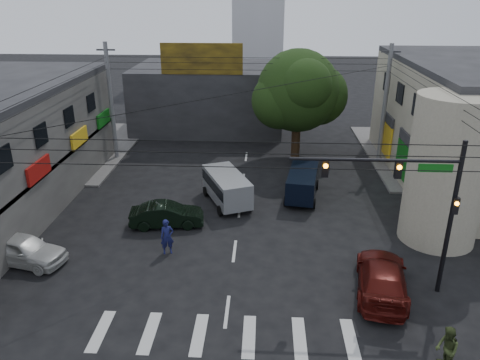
# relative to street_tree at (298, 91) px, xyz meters

# --- Properties ---
(ground) EXTENTS (160.00, 160.00, 0.00)m
(ground) POSITION_rel_street_tree_xyz_m (-4.00, -17.00, -5.47)
(ground) COLOR black
(ground) RESTS_ON ground
(sidewalk_far_left) EXTENTS (16.00, 16.00, 0.15)m
(sidewalk_far_left) POSITION_rel_street_tree_xyz_m (-22.00, 1.00, -5.40)
(sidewalk_far_left) COLOR #514F4C
(sidewalk_far_left) RESTS_ON ground
(sidewalk_far_right) EXTENTS (16.00, 16.00, 0.15)m
(sidewalk_far_right) POSITION_rel_street_tree_xyz_m (14.00, 1.00, -5.40)
(sidewalk_far_right) COLOR #514F4C
(sidewalk_far_right) RESTS_ON ground
(corner_column) EXTENTS (4.00, 4.00, 8.00)m
(corner_column) POSITION_rel_street_tree_xyz_m (7.00, -13.00, -1.47)
(corner_column) COLOR gray
(corner_column) RESTS_ON ground
(building_far) EXTENTS (14.00, 10.00, 6.00)m
(building_far) POSITION_rel_street_tree_xyz_m (-8.00, 9.00, -2.47)
(building_far) COLOR #232326
(building_far) RESTS_ON ground
(billboard) EXTENTS (7.00, 0.30, 2.60)m
(billboard) POSITION_rel_street_tree_xyz_m (-8.00, 4.10, 1.83)
(billboard) COLOR olive
(billboard) RESTS_ON building_far
(street_tree) EXTENTS (6.40, 6.40, 8.70)m
(street_tree) POSITION_rel_street_tree_xyz_m (0.00, 0.00, 0.00)
(street_tree) COLOR black
(street_tree) RESTS_ON ground
(traffic_gantry) EXTENTS (7.10, 0.35, 7.20)m
(traffic_gantry) POSITION_rel_street_tree_xyz_m (3.82, -18.00, -0.64)
(traffic_gantry) COLOR black
(traffic_gantry) RESTS_ON ground
(utility_pole_far_left) EXTENTS (0.32, 0.32, 9.20)m
(utility_pole_far_left) POSITION_rel_street_tree_xyz_m (-14.50, -1.00, -0.87)
(utility_pole_far_left) COLOR #59595B
(utility_pole_far_left) RESTS_ON ground
(utility_pole_far_right) EXTENTS (0.32, 0.32, 9.20)m
(utility_pole_far_right) POSITION_rel_street_tree_xyz_m (6.50, -1.00, -0.87)
(utility_pole_far_right) COLOR #59595B
(utility_pole_far_right) RESTS_ON ground
(dark_sedan) EXTENTS (2.58, 4.61, 1.39)m
(dark_sedan) POSITION_rel_street_tree_xyz_m (-8.09, -12.34, -4.78)
(dark_sedan) COLOR black
(dark_sedan) RESTS_ON ground
(white_compact) EXTENTS (3.78, 5.24, 1.51)m
(white_compact) POSITION_rel_street_tree_xyz_m (-14.50, -16.66, -4.72)
(white_compact) COLOR beige
(white_compact) RESTS_ON ground
(maroon_sedan) EXTENTS (3.97, 6.04, 1.54)m
(maroon_sedan) POSITION_rel_street_tree_xyz_m (2.87, -18.20, -4.70)
(maroon_sedan) COLOR #430C09
(maroon_sedan) RESTS_ON ground
(silver_minivan) EXTENTS (5.96, 5.22, 1.97)m
(silver_minivan) POSITION_rel_street_tree_xyz_m (-4.88, -9.05, -4.49)
(silver_minivan) COLOR gray
(silver_minivan) RESTS_ON ground
(navy_van) EXTENTS (5.15, 3.16, 1.85)m
(navy_van) POSITION_rel_street_tree_xyz_m (0.01, -7.86, -4.55)
(navy_van) COLOR black
(navy_van) RESTS_ON ground
(traffic_officer) EXTENTS (0.99, 0.90, 1.91)m
(traffic_officer) POSITION_rel_street_tree_xyz_m (-7.46, -15.36, -4.52)
(traffic_officer) COLOR #141748
(traffic_officer) RESTS_ON ground
(pedestrian_olive) EXTENTS (0.94, 0.77, 1.81)m
(pedestrian_olive) POSITION_rel_street_tree_xyz_m (4.11, -22.84, -4.57)
(pedestrian_olive) COLOR #313D1C
(pedestrian_olive) RESTS_ON ground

